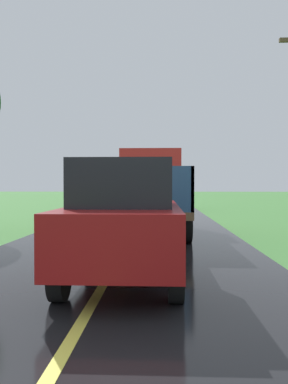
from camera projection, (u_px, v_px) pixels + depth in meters
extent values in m
cube|color=#2D2D30|center=(149.00, 216.00, 12.14)|extent=(0.90, 5.51, 0.24)
cube|color=brown|center=(149.00, 209.00, 12.13)|extent=(2.30, 5.80, 0.20)
cube|color=red|center=(151.00, 177.00, 14.06)|extent=(2.10, 1.90, 1.90)
cube|color=black|center=(152.00, 169.00, 15.01)|extent=(1.79, 0.02, 0.76)
cube|color=#2D517F|center=(110.00, 188.00, 11.20)|extent=(0.08, 3.85, 1.10)
cube|color=#2D517F|center=(187.00, 189.00, 11.10)|extent=(0.08, 3.85, 1.10)
cube|color=#2D517F|center=(146.00, 189.00, 9.27)|extent=(2.30, 0.08, 1.10)
cube|color=#2D517F|center=(150.00, 188.00, 13.03)|extent=(2.30, 0.08, 1.10)
cylinder|color=black|center=(122.00, 214.00, 13.98)|extent=(0.28, 1.00, 1.00)
cylinder|color=black|center=(180.00, 215.00, 13.89)|extent=(0.28, 1.00, 1.00)
cylinder|color=black|center=(109.00, 224.00, 10.59)|extent=(0.28, 1.00, 1.00)
cylinder|color=black|center=(186.00, 224.00, 10.50)|extent=(0.28, 1.00, 1.00)
ellipsoid|color=#A6CC1E|center=(142.00, 178.00, 9.70)|extent=(0.54, 0.58, 0.42)
ellipsoid|color=#A3C11E|center=(158.00, 202.00, 11.63)|extent=(0.55, 0.52, 0.51)
ellipsoid|color=#9DBE1D|center=(163.00, 191.00, 10.68)|extent=(0.49, 0.53, 0.44)
ellipsoid|color=#A9C830|center=(146.00, 190.00, 12.68)|extent=(0.42, 0.52, 0.52)
ellipsoid|color=gold|center=(125.00, 180.00, 12.15)|extent=(0.47, 0.49, 0.41)
ellipsoid|color=#B4CE1E|center=(158.00, 191.00, 12.05)|extent=(0.56, 0.65, 0.43)
ellipsoid|color=#9ED033|center=(168.00, 200.00, 12.22)|extent=(0.55, 0.55, 0.50)
cube|color=#2D2D30|center=(153.00, 199.00, 26.38)|extent=(0.90, 5.51, 0.24)
cube|color=brown|center=(153.00, 196.00, 26.38)|extent=(2.30, 5.80, 0.20)
cube|color=#197A4C|center=(154.00, 181.00, 28.31)|extent=(2.10, 1.90, 1.90)
cube|color=black|center=(154.00, 177.00, 29.26)|extent=(1.78, 0.02, 0.76)
cube|color=#232328|center=(136.00, 187.00, 25.44)|extent=(0.08, 3.85, 1.10)
cube|color=#232328|center=(170.00, 187.00, 25.34)|extent=(0.08, 3.85, 1.10)
cube|color=#232328|center=(152.00, 187.00, 23.51)|extent=(2.30, 0.08, 1.10)
cube|color=#232328|center=(154.00, 187.00, 27.28)|extent=(2.30, 0.08, 1.10)
cylinder|color=black|center=(139.00, 200.00, 28.22)|extent=(0.28, 1.00, 1.00)
cylinder|color=black|center=(168.00, 200.00, 28.13)|extent=(0.28, 1.00, 1.00)
cylinder|color=black|center=(136.00, 202.00, 24.84)|extent=(0.28, 1.00, 1.00)
cylinder|color=black|center=(169.00, 202.00, 24.74)|extent=(0.28, 1.00, 1.00)
ellipsoid|color=#AECF21|center=(148.00, 193.00, 24.34)|extent=(0.45, 0.51, 0.48)
ellipsoid|color=#A1C934|center=(166.00, 183.00, 25.49)|extent=(0.57, 0.74, 0.38)
ellipsoid|color=#B1C322|center=(156.00, 182.00, 25.93)|extent=(0.56, 0.54, 0.38)
ellipsoid|color=#B3CB2F|center=(142.00, 192.00, 26.27)|extent=(0.60, 0.69, 0.44)
ellipsoid|color=#B0CF23|center=(148.00, 183.00, 26.69)|extent=(0.51, 0.60, 0.39)
ellipsoid|color=gold|center=(156.00, 188.00, 24.92)|extent=(0.59, 0.64, 0.42)
ellipsoid|color=#A0CA27|center=(146.00, 192.00, 26.57)|extent=(0.57, 0.64, 0.45)
ellipsoid|color=#9FCC21|center=(143.00, 188.00, 24.81)|extent=(0.55, 0.64, 0.41)
ellipsoid|color=#AACF2D|center=(141.00, 187.00, 25.76)|extent=(0.41, 0.44, 0.39)
ellipsoid|color=#ADD021|center=(151.00, 188.00, 24.11)|extent=(0.40, 0.48, 0.39)
ellipsoid|color=#A2BD2F|center=(155.00, 193.00, 26.77)|extent=(0.56, 0.62, 0.39)
ellipsoid|color=#A5BE26|center=(151.00, 188.00, 26.45)|extent=(0.41, 0.50, 0.44)
ellipsoid|color=#A5CB30|center=(159.00, 192.00, 26.81)|extent=(0.53, 0.61, 0.38)
ellipsoid|color=#AEBF2F|center=(153.00, 188.00, 24.46)|extent=(0.41, 0.46, 0.41)
cube|color=maroon|center=(126.00, 229.00, 6.38)|extent=(1.70, 4.10, 0.80)
cube|color=black|center=(125.00, 184.00, 6.17)|extent=(1.44, 2.05, 0.70)
cylinder|color=black|center=(93.00, 247.00, 7.70)|extent=(0.20, 0.64, 0.64)
cylinder|color=black|center=(171.00, 248.00, 7.63)|extent=(0.20, 0.64, 0.64)
cylinder|color=black|center=(59.00, 277.00, 5.16)|extent=(0.20, 0.64, 0.64)
cylinder|color=black|center=(176.00, 278.00, 5.09)|extent=(0.20, 0.64, 0.64)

